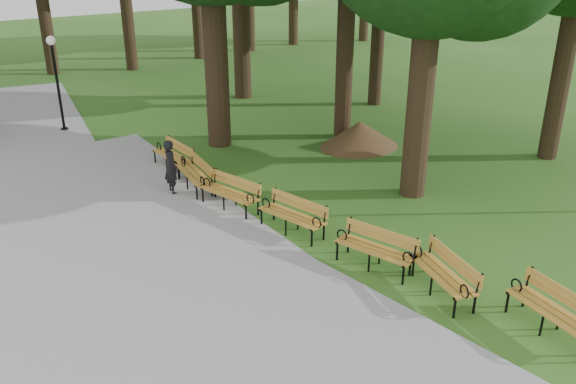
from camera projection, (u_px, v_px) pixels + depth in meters
ground at (315, 255)px, 13.39m from camera, size 100.00×100.00×0.00m
path at (96, 251)px, 13.46m from camera, size 12.00×38.00×0.06m
person at (171, 167)px, 16.36m from camera, size 0.43×0.60×1.56m
lamp_post at (55, 64)px, 21.19m from camera, size 0.32×0.32×3.48m
dirt_mound at (360, 134)px, 20.25m from camera, size 2.41×2.41×0.89m
bench_0 at (552, 312)px, 10.55m from camera, size 0.95×1.98×0.88m
bench_1 at (442, 274)px, 11.74m from camera, size 1.16×2.00×0.88m
bench_2 at (375, 250)px, 12.68m from camera, size 1.13×2.00×0.88m
bench_3 at (292, 216)px, 14.23m from camera, size 1.02×1.99×0.88m
bench_4 at (230, 194)px, 15.49m from camera, size 1.05×2.00×0.88m
bench_5 at (194, 175)px, 16.76m from camera, size 0.92×1.97×0.88m
bench_6 at (173, 156)px, 18.19m from camera, size 0.69×1.92×0.88m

